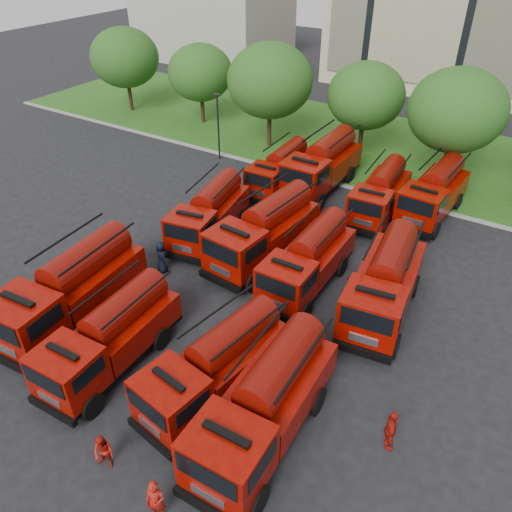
% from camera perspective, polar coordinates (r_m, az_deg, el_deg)
% --- Properties ---
extents(ground, '(140.00, 140.00, 0.00)m').
position_cam_1_polar(ground, '(23.83, -8.69, -8.58)').
color(ground, black).
rests_on(ground, ground).
extents(lawn, '(70.00, 16.00, 0.12)m').
position_cam_1_polar(lawn, '(43.57, 13.92, 11.96)').
color(lawn, '#1C4B14').
rests_on(lawn, ground).
extents(curb, '(70.00, 0.30, 0.14)m').
position_cam_1_polar(curb, '(36.58, 9.46, 8.06)').
color(curb, gray).
rests_on(curb, ground).
extents(side_building, '(18.00, 12.00, 10.00)m').
position_cam_1_polar(side_building, '(71.45, -4.98, 25.57)').
color(side_building, '#A39E90').
rests_on(side_building, ground).
extents(tree_0, '(6.30, 6.30, 7.70)m').
position_cam_1_polar(tree_0, '(51.26, -14.78, 21.08)').
color(tree_0, '#382314').
rests_on(tree_0, ground).
extents(tree_1, '(5.71, 5.71, 6.98)m').
position_cam_1_polar(tree_1, '(46.85, -6.38, 20.11)').
color(tree_1, '#382314').
rests_on(tree_1, ground).
extents(tree_2, '(6.72, 6.72, 8.22)m').
position_cam_1_polar(tree_2, '(41.06, 1.61, 19.39)').
color(tree_2, '#382314').
rests_on(tree_2, ground).
extents(tree_3, '(5.88, 5.88, 7.19)m').
position_cam_1_polar(tree_3, '(40.56, 12.46, 17.45)').
color(tree_3, '#382314').
rests_on(tree_3, ground).
extents(tree_4, '(6.55, 6.55, 8.01)m').
position_cam_1_polar(tree_4, '(37.29, 21.99, 15.18)').
color(tree_4, '#382314').
rests_on(tree_4, ground).
extents(lamp_post_0, '(0.60, 0.25, 5.11)m').
position_cam_1_polar(lamp_post_0, '(39.43, -4.35, 14.90)').
color(lamp_post_0, black).
rests_on(lamp_post_0, ground).
extents(fire_truck_0, '(3.41, 8.11, 3.60)m').
position_cam_1_polar(fire_truck_0, '(24.63, -20.35, -3.54)').
color(fire_truck_0, black).
rests_on(fire_truck_0, ground).
extents(fire_truck_1, '(2.79, 7.00, 3.14)m').
position_cam_1_polar(fire_truck_1, '(21.92, -16.27, -8.82)').
color(fire_truck_1, black).
rests_on(fire_truck_1, ground).
extents(fire_truck_2, '(3.37, 7.16, 3.13)m').
position_cam_1_polar(fire_truck_2, '(20.01, -4.59, -12.31)').
color(fire_truck_2, black).
rests_on(fire_truck_2, ground).
extents(fire_truck_3, '(2.98, 7.60, 3.42)m').
position_cam_1_polar(fire_truck_3, '(18.56, 1.09, -16.49)').
color(fire_truck_3, black).
rests_on(fire_truck_3, ground).
extents(fire_truck_4, '(3.60, 7.26, 3.16)m').
position_cam_1_polar(fire_truck_4, '(29.53, -5.33, 4.92)').
color(fire_truck_4, black).
rests_on(fire_truck_4, ground).
extents(fire_truck_5, '(3.36, 7.94, 3.52)m').
position_cam_1_polar(fire_truck_5, '(27.33, 1.01, 2.87)').
color(fire_truck_5, black).
rests_on(fire_truck_5, ground).
extents(fire_truck_6, '(2.65, 7.05, 3.19)m').
position_cam_1_polar(fire_truck_6, '(25.45, 6.00, -0.47)').
color(fire_truck_6, black).
rests_on(fire_truck_6, ground).
extents(fire_truck_7, '(3.53, 7.80, 3.43)m').
position_cam_1_polar(fire_truck_7, '(24.37, 14.48, -2.99)').
color(fire_truck_7, black).
rests_on(fire_truck_7, ground).
extents(fire_truck_8, '(2.61, 6.59, 2.95)m').
position_cam_1_polar(fire_truck_8, '(35.01, 2.78, 9.83)').
color(fire_truck_8, black).
rests_on(fire_truck_8, ground).
extents(fire_truck_9, '(2.98, 7.99, 3.63)m').
position_cam_1_polar(fire_truck_9, '(35.14, 7.56, 10.27)').
color(fire_truck_9, black).
rests_on(fire_truck_9, ground).
extents(fire_truck_10, '(2.84, 6.92, 3.09)m').
position_cam_1_polar(fire_truck_10, '(32.62, 14.02, 6.96)').
color(fire_truck_10, black).
rests_on(fire_truck_10, ground).
extents(fire_truck_11, '(2.97, 7.30, 3.26)m').
position_cam_1_polar(fire_truck_11, '(33.51, 19.68, 6.86)').
color(fire_truck_11, black).
rests_on(fire_truck_11, ground).
extents(firefighter_1, '(0.83, 0.57, 1.55)m').
position_cam_1_polar(firefighter_1, '(19.89, -16.62, -21.96)').
color(firefighter_1, '#A6160C').
rests_on(firefighter_1, ground).
extents(firefighter_2, '(0.92, 1.22, 1.84)m').
position_cam_1_polar(firefighter_2, '(20.20, 14.71, -20.25)').
color(firefighter_2, '#A6160C').
rests_on(firefighter_2, ground).
extents(firefighter_3, '(0.98, 0.53, 1.48)m').
position_cam_1_polar(firefighter_3, '(21.46, 5.99, -14.51)').
color(firefighter_3, black).
rests_on(firefighter_3, ground).
extents(firefighter_4, '(1.07, 0.91, 1.85)m').
position_cam_1_polar(firefighter_4, '(27.74, -10.56, -1.68)').
color(firefighter_4, black).
rests_on(firefighter_4, ground).
extents(firefighter_5, '(1.88, 1.57, 1.89)m').
position_cam_1_polar(firefighter_5, '(25.55, 11.07, -5.38)').
color(firefighter_5, '#A6160C').
rests_on(firefighter_5, ground).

